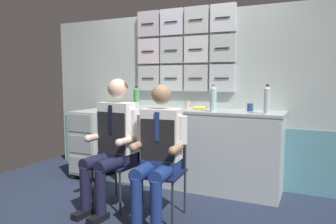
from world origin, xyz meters
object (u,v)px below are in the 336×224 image
object	(u,v)px
crew_member_center	(158,147)
crew_member_left	(113,137)
snack_banana	(199,108)
service_trolley	(96,140)
coffee_cup_spare	(187,104)
water_bottle_short	(213,99)
folding_chair_center	(165,162)
folding_chair_left	(123,154)

from	to	relation	value
crew_member_center	crew_member_left	bearing A→B (deg)	170.23
crew_member_left	snack_banana	xyz separation A→B (m)	(0.56, 0.99, 0.23)
service_trolley	crew_member_center	bearing A→B (deg)	-32.83
coffee_cup_spare	snack_banana	xyz separation A→B (m)	(0.19, -0.09, -0.03)
service_trolley	crew_member_left	xyz separation A→B (m)	(0.85, -0.81, 0.25)
crew_member_left	snack_banana	size ratio (longest dim) A/B	7.61
water_bottle_short	crew_member_center	bearing A→B (deg)	-105.50
water_bottle_short	folding_chair_center	bearing A→B (deg)	-109.63
crew_member_left	folding_chair_center	size ratio (longest dim) A/B	1.55
service_trolley	crew_member_center	size ratio (longest dim) A/B	0.71
folding_chair_center	snack_banana	xyz separation A→B (m)	(0.02, 0.93, 0.44)
folding_chair_center	coffee_cup_spare	size ratio (longest dim) A/B	9.56
folding_chair_left	crew_member_left	bearing A→B (deg)	-96.22
crew_member_center	coffee_cup_spare	distance (m)	1.23
service_trolley	water_bottle_short	distance (m)	1.75
service_trolley	snack_banana	world-z (taller)	snack_banana
service_trolley	crew_member_left	world-z (taller)	crew_member_left
folding_chair_left	snack_banana	distance (m)	1.09
folding_chair_center	snack_banana	bearing A→B (deg)	88.69
crew_member_left	coffee_cup_spare	distance (m)	1.18
crew_member_left	folding_chair_center	distance (m)	0.58
water_bottle_short	coffee_cup_spare	bearing A→B (deg)	144.52
service_trolley	crew_member_center	world-z (taller)	crew_member_center
service_trolley	folding_chair_left	distance (m)	1.09
crew_member_center	service_trolley	bearing A→B (deg)	147.17
service_trolley	coffee_cup_spare	distance (m)	1.35
folding_chair_center	crew_member_center	xyz separation A→B (m)	(0.01, -0.16, 0.17)
service_trolley	snack_banana	size ratio (longest dim) A/B	5.16
snack_banana	coffee_cup_spare	bearing A→B (deg)	154.58
service_trolley	folding_chair_center	bearing A→B (deg)	-28.19
folding_chair_left	water_bottle_short	distance (m)	1.15
folding_chair_left	coffee_cup_spare	xyz separation A→B (m)	(0.35, 0.93, 0.47)
coffee_cup_spare	crew_member_center	bearing A→B (deg)	-81.21
crew_member_left	snack_banana	world-z (taller)	crew_member_left
water_bottle_short	snack_banana	world-z (taller)	water_bottle_short
snack_banana	service_trolley	bearing A→B (deg)	-172.50
folding_chair_left	folding_chair_center	world-z (taller)	same
crew_member_left	crew_member_center	bearing A→B (deg)	-9.77
snack_banana	water_bottle_short	bearing A→B (deg)	-42.19
crew_member_left	folding_chair_center	xyz separation A→B (m)	(0.54, 0.06, -0.21)
folding_chair_center	coffee_cup_spare	bearing A→B (deg)	99.46
service_trolley	folding_chair_center	size ratio (longest dim) A/B	1.05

